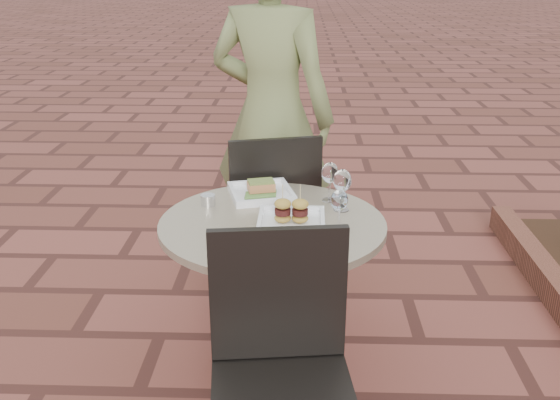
{
  "coord_description": "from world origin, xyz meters",
  "views": [
    {
      "loc": [
        0.25,
        -2.13,
        1.7
      ],
      "look_at": [
        0.17,
        0.14,
        0.82
      ],
      "focal_mm": 40.0,
      "sensor_mm": 36.0,
      "label": 1
    }
  ],
  "objects_px": {
    "chair_far": "(272,207)",
    "plate_salmon": "(261,192)",
    "chair_near": "(281,353)",
    "cafe_table": "(273,276)",
    "plate_tuna": "(269,248)",
    "diner": "(272,117)",
    "plate_sliders": "(291,217)"
  },
  "relations": [
    {
      "from": "chair_far",
      "to": "plate_salmon",
      "type": "xyz_separation_m",
      "value": [
        -0.03,
        -0.32,
        0.2
      ]
    },
    {
      "from": "plate_salmon",
      "to": "chair_near",
      "type": "bearing_deg",
      "value": -82.63
    },
    {
      "from": "chair_near",
      "to": "plate_salmon",
      "type": "height_order",
      "value": "chair_near"
    },
    {
      "from": "chair_far",
      "to": "plate_salmon",
      "type": "relative_size",
      "value": 2.91
    },
    {
      "from": "cafe_table",
      "to": "plate_tuna",
      "type": "xyz_separation_m",
      "value": [
        0.0,
        -0.28,
        0.26
      ]
    },
    {
      "from": "chair_near",
      "to": "chair_far",
      "type": "bearing_deg",
      "value": 87.5
    },
    {
      "from": "diner",
      "to": "plate_sliders",
      "type": "height_order",
      "value": "diner"
    },
    {
      "from": "chair_near",
      "to": "plate_tuna",
      "type": "xyz_separation_m",
      "value": [
        -0.05,
        0.35,
        0.2
      ]
    },
    {
      "from": "chair_far",
      "to": "plate_sliders",
      "type": "distance_m",
      "value": 0.67
    },
    {
      "from": "cafe_table",
      "to": "plate_sliders",
      "type": "height_order",
      "value": "plate_sliders"
    },
    {
      "from": "cafe_table",
      "to": "plate_salmon",
      "type": "xyz_separation_m",
      "value": [
        -0.06,
        0.28,
        0.27
      ]
    },
    {
      "from": "diner",
      "to": "plate_tuna",
      "type": "xyz_separation_m",
      "value": [
        0.05,
        -1.19,
        -0.18
      ]
    },
    {
      "from": "diner",
      "to": "plate_tuna",
      "type": "bearing_deg",
      "value": 113.87
    },
    {
      "from": "cafe_table",
      "to": "chair_far",
      "type": "relative_size",
      "value": 0.97
    },
    {
      "from": "plate_salmon",
      "to": "plate_tuna",
      "type": "distance_m",
      "value": 0.56
    },
    {
      "from": "chair_near",
      "to": "diner",
      "type": "height_order",
      "value": "diner"
    },
    {
      "from": "plate_tuna",
      "to": "diner",
      "type": "bearing_deg",
      "value": 92.23
    },
    {
      "from": "cafe_table",
      "to": "plate_tuna",
      "type": "distance_m",
      "value": 0.38
    },
    {
      "from": "chair_near",
      "to": "plate_salmon",
      "type": "distance_m",
      "value": 0.93
    },
    {
      "from": "cafe_table",
      "to": "plate_salmon",
      "type": "height_order",
      "value": "plate_salmon"
    },
    {
      "from": "plate_tuna",
      "to": "chair_far",
      "type": "bearing_deg",
      "value": 92.15
    },
    {
      "from": "chair_far",
      "to": "plate_tuna",
      "type": "distance_m",
      "value": 0.9
    },
    {
      "from": "chair_far",
      "to": "plate_tuna",
      "type": "relative_size",
      "value": 3.32
    },
    {
      "from": "diner",
      "to": "plate_sliders",
      "type": "relative_size",
      "value": 7.12
    },
    {
      "from": "diner",
      "to": "plate_salmon",
      "type": "height_order",
      "value": "diner"
    },
    {
      "from": "plate_salmon",
      "to": "cafe_table",
      "type": "bearing_deg",
      "value": -77.35
    },
    {
      "from": "chair_far",
      "to": "plate_salmon",
      "type": "height_order",
      "value": "chair_far"
    },
    {
      "from": "cafe_table",
      "to": "chair_far",
      "type": "distance_m",
      "value": 0.6
    },
    {
      "from": "chair_near",
      "to": "plate_salmon",
      "type": "relative_size",
      "value": 2.91
    },
    {
      "from": "chair_near",
      "to": "plate_sliders",
      "type": "distance_m",
      "value": 0.63
    },
    {
      "from": "chair_far",
      "to": "diner",
      "type": "relative_size",
      "value": 0.5
    },
    {
      "from": "plate_tuna",
      "to": "cafe_table",
      "type": "bearing_deg",
      "value": 90.21
    }
  ]
}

